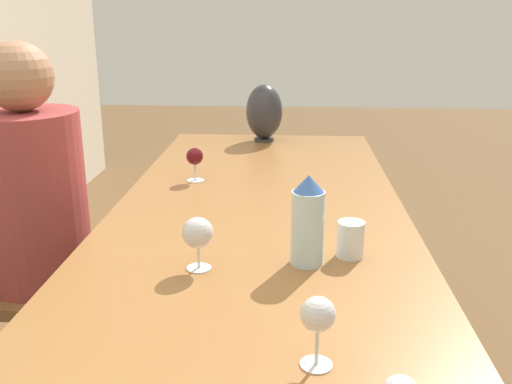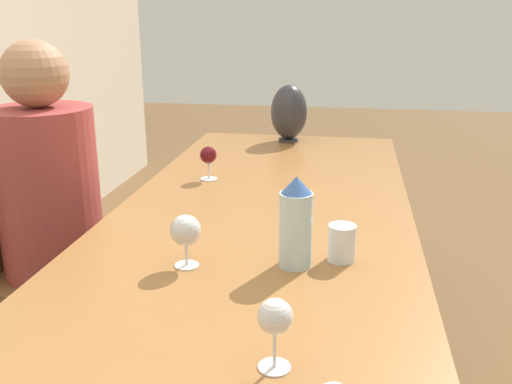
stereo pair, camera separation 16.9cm
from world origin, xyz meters
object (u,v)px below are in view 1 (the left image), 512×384
object	(u,v)px
chair_far	(20,264)
wine_glass_3	(195,158)
water_bottle	(308,221)
vase	(264,112)
wine_glass_1	(198,234)
wine_glass_2	(318,317)
person_far	(40,219)
water_tumbler	(351,239)

from	to	relation	value
chair_far	wine_glass_3	bearing A→B (deg)	-62.34
water_bottle	wine_glass_3	distance (m)	0.82
water_bottle	vase	xyz separation A→B (m)	(1.42, 0.17, 0.03)
vase	wine_glass_3	world-z (taller)	vase
vase	chair_far	bearing A→B (deg)	141.49
wine_glass_1	chair_far	distance (m)	0.90
wine_glass_2	wine_glass_3	xyz separation A→B (m)	(1.15, 0.41, -0.01)
chair_far	wine_glass_1	bearing A→B (deg)	-123.30
wine_glass_2	chair_far	bearing A→B (deg)	48.97
wine_glass_3	chair_far	distance (m)	0.72
person_far	wine_glass_1	bearing A→B (deg)	-126.96
water_bottle	wine_glass_2	xyz separation A→B (m)	(-0.44, -0.01, -0.01)
chair_far	person_far	world-z (taller)	person_far
water_bottle	water_tumbler	size ratio (longest dim) A/B	2.44
water_bottle	water_tumbler	world-z (taller)	water_bottle
water_bottle	wine_glass_3	bearing A→B (deg)	29.35
water_bottle	vase	bearing A→B (deg)	7.04
wine_glass_1	wine_glass_2	bearing A→B (deg)	-144.74
vase	wine_glass_2	xyz separation A→B (m)	(-1.85, -0.18, -0.04)
wine_glass_1	person_far	size ratio (longest dim) A/B	0.11
water_bottle	chair_far	world-z (taller)	chair_far
water_bottle	person_far	bearing A→B (deg)	64.87
water_bottle	person_far	distance (m)	0.99
water_tumbler	wine_glass_2	distance (m)	0.50
water_bottle	water_tumbler	xyz separation A→B (m)	(0.05, -0.11, -0.07)
person_far	wine_glass_3	bearing A→B (deg)	-58.13
wine_glass_1	wine_glass_2	world-z (taller)	wine_glass_2
vase	person_far	size ratio (longest dim) A/B	0.22
vase	wine_glass_3	size ratio (longest dim) A/B	2.17
wine_glass_1	wine_glass_2	xyz separation A→B (m)	(-0.39, -0.28, 0.01)
wine_glass_1	vase	bearing A→B (deg)	-3.65
wine_glass_2	water_tumbler	bearing A→B (deg)	-12.33
water_tumbler	wine_glass_3	xyz separation A→B (m)	(0.66, 0.52, 0.04)
person_far	vase	bearing A→B (deg)	-35.23
wine_glass_2	person_far	distance (m)	1.24
water_tumbler	person_far	xyz separation A→B (m)	(0.36, 1.00, -0.10)
wine_glass_3	person_far	bearing A→B (deg)	121.87
water_tumbler	wine_glass_1	xyz separation A→B (m)	(-0.10, 0.38, 0.05)
wine_glass_2	chair_far	world-z (taller)	chair_far
water_tumbler	wine_glass_2	size ratio (longest dim) A/B	0.70
vase	wine_glass_3	bearing A→B (deg)	162.15
wine_glass_1	wine_glass_3	world-z (taller)	wine_glass_1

